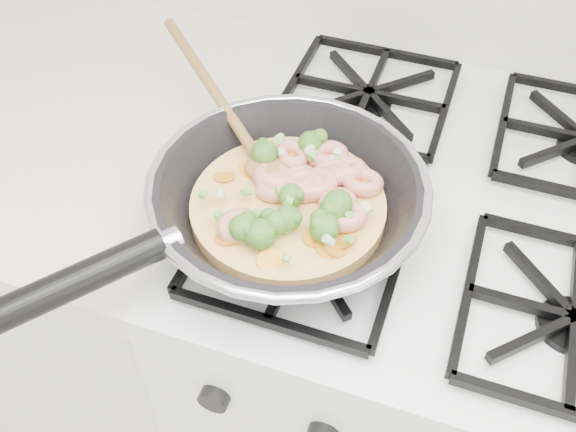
% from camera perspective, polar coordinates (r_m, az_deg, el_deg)
% --- Properties ---
extents(stove, '(0.60, 0.60, 0.92)m').
position_cam_1_polar(stove, '(1.19, 10.24, -13.27)').
color(stove, white).
rests_on(stove, ground).
extents(counter_left, '(1.00, 0.60, 0.90)m').
position_cam_1_polar(counter_left, '(1.44, -22.31, -3.28)').
color(counter_left, white).
rests_on(counter_left, ground).
extents(skillet, '(0.41, 0.49, 0.10)m').
position_cam_1_polar(skillet, '(0.74, -0.23, 1.47)').
color(skillet, black).
rests_on(skillet, stove).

